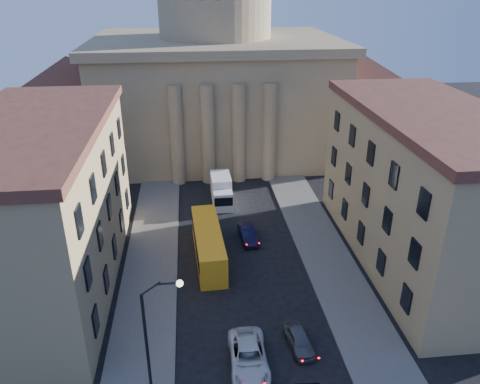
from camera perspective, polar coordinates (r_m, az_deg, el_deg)
The scene contains 11 objects.
sidewalk_left at distance 41.66m, azimuth -11.24°, elevation -12.63°, with size 5.00×60.00×0.15m, color #595651.
sidewalk_right at distance 43.31m, azimuth 12.19°, elevation -11.10°, with size 5.00×60.00×0.15m, color #595651.
church at distance 71.83m, azimuth -2.90°, elevation 14.22°, with size 68.02×28.76×36.60m.
building_left at distance 42.99m, azimuth -23.02°, elevation -1.54°, with size 11.60×26.60×14.70m.
building_right at distance 46.13m, azimuth 21.61°, elevation 0.48°, with size 11.60×26.60×14.70m.
street_lamp at distance 30.50m, azimuth -10.47°, elevation -16.17°, with size 2.62×0.44×8.83m.
car_left_mid at distance 34.81m, azimuth 1.05°, elevation -19.44°, with size 2.63×5.70×1.59m, color silver.
car_right_far at distance 36.50m, azimuth 7.23°, elevation -17.42°, with size 1.56×3.87×1.32m, color #504F54.
car_right_distant at distance 48.75m, azimuth 0.95°, elevation -5.18°, with size 1.48×4.23×1.39m, color black.
city_bus at distance 45.56m, azimuth -3.89°, elevation -6.20°, with size 3.03×10.91×3.04m.
box_truck at distance 56.44m, azimuth -2.27°, elevation 0.13°, with size 2.37×5.84×3.19m.
Camera 1 is at (-4.12, -15.01, 25.11)m, focal length 35.00 mm.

